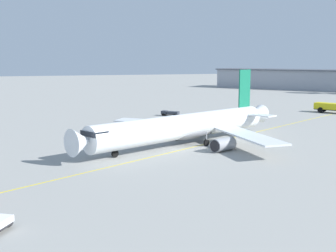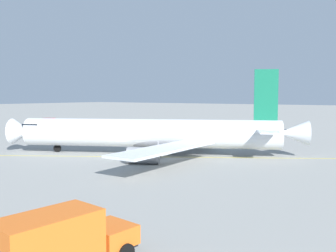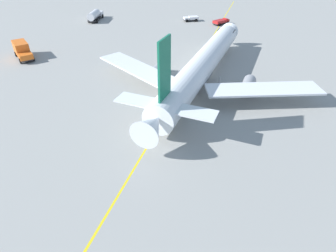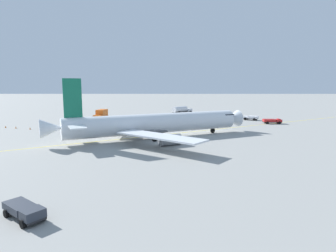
{
  "view_description": "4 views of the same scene",
  "coord_description": "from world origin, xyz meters",
  "px_view_note": "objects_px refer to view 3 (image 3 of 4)",
  "views": [
    {
      "loc": [
        65.87,
        -21.68,
        14.25
      ],
      "look_at": [
        -3.39,
        0.18,
        3.19
      ],
      "focal_mm": 48.32,
      "sensor_mm": 36.0,
      "label": 1
    },
    {
      "loc": [
        40.18,
        35.52,
        8.48
      ],
      "look_at": [
        -4.08,
        5.4,
        4.12
      ],
      "focal_mm": 40.64,
      "sensor_mm": 36.0,
      "label": 2
    },
    {
      "loc": [
        -31.99,
        36.14,
        20.58
      ],
      "look_at": [
        -11.73,
        18.1,
        2.01
      ],
      "focal_mm": 29.6,
      "sensor_mm": 36.0,
      "label": 3
    },
    {
      "loc": [
        -60.9,
        0.22,
        10.78
      ],
      "look_at": [
        -4.05,
        0.35,
        2.6
      ],
      "focal_mm": 30.33,
      "sensor_mm": 36.0,
      "label": 4
    }
  ],
  "objects_px": {
    "fuel_tanker_truck": "(95,15)",
    "pushback_tug_truck": "(191,18)",
    "ops_pickup_truck": "(221,21)",
    "airliner_main": "(202,67)",
    "catering_truck_truck": "(22,50)"
  },
  "relations": [
    {
      "from": "fuel_tanker_truck",
      "to": "pushback_tug_truck",
      "type": "bearing_deg",
      "value": -86.8
    },
    {
      "from": "pushback_tug_truck",
      "to": "fuel_tanker_truck",
      "type": "bearing_deg",
      "value": -11.89
    },
    {
      "from": "ops_pickup_truck",
      "to": "airliner_main",
      "type": "bearing_deg",
      "value": -143.36
    },
    {
      "from": "airliner_main",
      "to": "catering_truck_truck",
      "type": "height_order",
      "value": "airliner_main"
    },
    {
      "from": "airliner_main",
      "to": "pushback_tug_truck",
      "type": "distance_m",
      "value": 41.98
    },
    {
      "from": "catering_truck_truck",
      "to": "ops_pickup_truck",
      "type": "relative_size",
      "value": 1.43
    },
    {
      "from": "airliner_main",
      "to": "pushback_tug_truck",
      "type": "xyz_separation_m",
      "value": [
        30.46,
        -28.81,
        -2.04
      ]
    },
    {
      "from": "fuel_tanker_truck",
      "to": "ops_pickup_truck",
      "type": "bearing_deg",
      "value": -92.46
    },
    {
      "from": "airliner_main",
      "to": "fuel_tanker_truck",
      "type": "xyz_separation_m",
      "value": [
        49.77,
        -8.01,
        -1.26
      ]
    },
    {
      "from": "airliner_main",
      "to": "fuel_tanker_truck",
      "type": "relative_size",
      "value": 5.07
    },
    {
      "from": "catering_truck_truck",
      "to": "ops_pickup_truck",
      "type": "xyz_separation_m",
      "value": [
        -10.04,
        -50.79,
        -0.85
      ]
    },
    {
      "from": "catering_truck_truck",
      "to": "ops_pickup_truck",
      "type": "distance_m",
      "value": 51.78
    },
    {
      "from": "catering_truck_truck",
      "to": "ops_pickup_truck",
      "type": "height_order",
      "value": "catering_truck_truck"
    },
    {
      "from": "ops_pickup_truck",
      "to": "catering_truck_truck",
      "type": "bearing_deg",
      "value": 171.07
    },
    {
      "from": "airliner_main",
      "to": "fuel_tanker_truck",
      "type": "distance_m",
      "value": 50.42
    }
  ]
}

